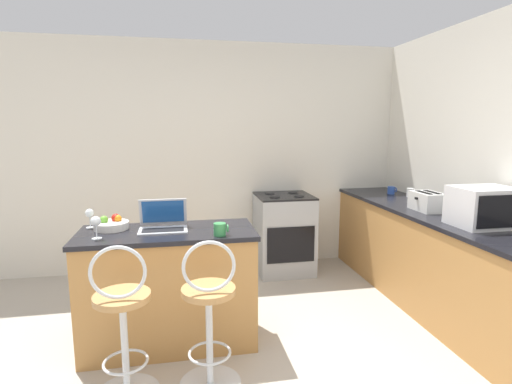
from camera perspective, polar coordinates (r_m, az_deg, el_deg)
wall_back at (r=4.67m, az=-7.35°, el=4.86°), size 12.00×0.06×2.60m
breakfast_bar at (r=3.20m, az=-12.28°, el=-13.17°), size 1.30×0.59×0.89m
counter_right at (r=4.03m, az=24.38°, el=-9.04°), size 0.64×3.06×0.89m
bar_stool_near at (r=2.66m, az=-18.44°, el=-17.80°), size 0.40×0.40×1.00m
bar_stool_far at (r=2.64m, az=-6.70°, el=-17.58°), size 0.40×0.40×1.00m
laptop at (r=3.10m, az=-13.12°, el=-4.17°), size 0.36×0.27×0.22m
microwave at (r=3.56m, az=29.79°, el=-1.85°), size 0.46×0.36×0.31m
toaster at (r=3.99m, az=23.30°, el=-1.25°), size 0.23×0.31×0.17m
stove_range at (r=4.61m, az=3.99°, el=-5.93°), size 0.62×0.61×0.90m
mug_white at (r=4.68m, az=21.23°, el=-0.08°), size 0.10×0.08×0.10m
wine_glass_short at (r=2.96m, az=-21.92°, el=-4.07°), size 0.07×0.07×0.16m
fruit_bowl at (r=3.22m, az=-19.92°, el=-4.38°), size 0.26×0.26×0.11m
mug_green at (r=2.86m, az=-5.14°, el=-5.33°), size 0.11×0.09×0.09m
wine_glass_tall at (r=3.29m, az=-22.68°, el=-2.96°), size 0.07×0.07×0.15m
mug_blue at (r=4.82m, az=18.78°, el=0.24°), size 0.10×0.08×0.09m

